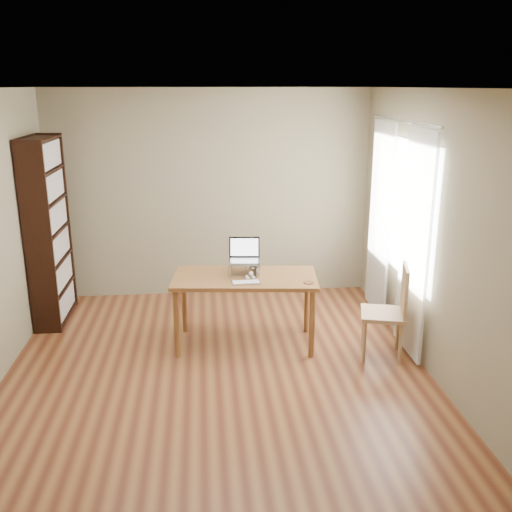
{
  "coord_description": "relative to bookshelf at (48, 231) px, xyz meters",
  "views": [
    {
      "loc": [
        -0.1,
        -4.85,
        2.62
      ],
      "look_at": [
        0.42,
        0.63,
        0.97
      ],
      "focal_mm": 40.0,
      "sensor_mm": 36.0,
      "label": 1
    }
  ],
  "objects": [
    {
      "name": "chair",
      "position": [
        3.55,
        -1.32,
        -0.53
      ],
      "size": [
        0.52,
        0.52,
        0.96
      ],
      "rotation": [
        0.0,
        0.0,
        -0.26
      ],
      "color": "tan",
      "rests_on": "ground"
    },
    {
      "name": "room",
      "position": [
        1.86,
        -1.54,
        0.25
      ],
      "size": [
        4.04,
        4.54,
        2.64
      ],
      "color": "#562716",
      "rests_on": "ground"
    },
    {
      "name": "bookshelf",
      "position": [
        0.0,
        0.0,
        0.0
      ],
      "size": [
        0.3,
        0.9,
        2.1
      ],
      "color": "black",
      "rests_on": "ground"
    },
    {
      "name": "curtains",
      "position": [
        3.75,
        -0.75,
        0.12
      ],
      "size": [
        0.03,
        1.9,
        2.25
      ],
      "color": "white",
      "rests_on": "ground"
    },
    {
      "name": "laptop_stand",
      "position": [
        2.14,
        -0.82,
        -0.22
      ],
      "size": [
        0.32,
        0.25,
        0.13
      ],
      "rotation": [
        0.0,
        0.0,
        -0.1
      ],
      "color": "silver",
      "rests_on": "desk"
    },
    {
      "name": "desk",
      "position": [
        2.14,
        -0.9,
        -0.39
      ],
      "size": [
        1.53,
        0.87,
        0.75
      ],
      "rotation": [
        0.0,
        0.0,
        -0.1
      ],
      "color": "brown",
      "rests_on": "ground"
    },
    {
      "name": "keyboard",
      "position": [
        2.14,
        -1.12,
        -0.29
      ],
      "size": [
        0.29,
        0.13,
        0.02
      ],
      "rotation": [
        0.0,
        0.0,
        0.04
      ],
      "color": "silver",
      "rests_on": "desk"
    },
    {
      "name": "coaster",
      "position": [
        2.76,
        -1.17,
        -0.3
      ],
      "size": [
        0.1,
        0.1,
        0.01
      ],
      "primitive_type": "cylinder",
      "color": "brown",
      "rests_on": "desk"
    },
    {
      "name": "cat",
      "position": [
        2.18,
        -0.79,
        -0.24
      ],
      "size": [
        0.24,
        0.47,
        0.14
      ],
      "rotation": [
        0.0,
        0.0,
        0.09
      ],
      "color": "#474038",
      "rests_on": "desk"
    },
    {
      "name": "laptop",
      "position": [
        2.14,
        -0.77,
        -0.11
      ],
      "size": [
        0.34,
        0.29,
        0.23
      ],
      "rotation": [
        0.0,
        0.0,
        -0.1
      ],
      "color": "silver",
      "rests_on": "laptop_stand"
    }
  ]
}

